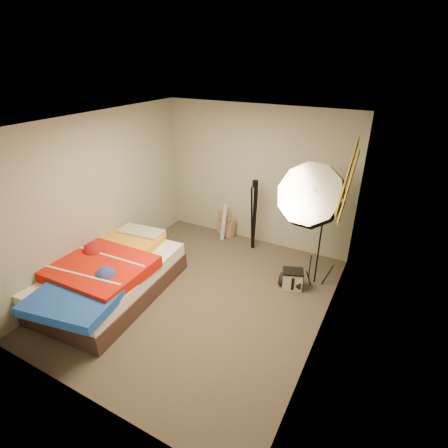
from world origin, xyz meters
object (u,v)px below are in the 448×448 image
Objects in this scene: duffel_bag at (291,281)px; camera_case at (292,280)px; wrapping_roll at (224,222)px; bed at (107,275)px; photo_umbrella at (311,196)px; tote_bag at (226,226)px; camera_tripod at (254,211)px.

camera_case is at bearing -40.44° from duffel_bag.
bed is at bearing -107.22° from wrapping_roll.
photo_umbrella reaches higher than bed.
duffel_bag is 0.17× the size of photo_umbrella.
tote_bag is at bearing 74.48° from bed.
camera_case is 0.14× the size of photo_umbrella.
photo_umbrella is at bearing 33.52° from bed.
bed is (-2.38, -1.41, 0.17)m from camera_case.
photo_umbrella is at bearing -21.16° from wrapping_roll.
wrapping_roll is at bearing 174.29° from camera_tripod.
photo_umbrella is 1.45m from camera_tripod.
camera_tripod is at bearing 137.18° from duffel_bag.
bed is at bearing -169.87° from camera_case.
wrapping_roll reaches higher than bed.
wrapping_roll is 0.29× the size of bed.
duffel_bag is (-0.03, 0.02, -0.04)m from camera_case.
camera_case is 0.12× the size of bed.
wrapping_roll is 1.88m from duffel_bag.
wrapping_roll reaches higher than tote_bag.
tote_bag reaches higher than duffel_bag.
camera_tripod reaches higher than bed.
photo_umbrella is 1.54× the size of camera_tripod.
photo_umbrella is (1.78, -0.83, 1.25)m from tote_bag.
camera_case is (1.69, -1.06, -0.05)m from tote_bag.
tote_bag is 2.33m from photo_umbrella.
bed is 3.16m from photo_umbrella.
photo_umbrella reaches higher than wrapping_roll.
bed is 1.83× the size of camera_tripod.
wrapping_roll is 2.17m from photo_umbrella.
wrapping_roll is 2.02× the size of duffel_bag.
duffel_bag is 0.14× the size of bed.
photo_umbrella is at bearing -28.86° from camera_tripod.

